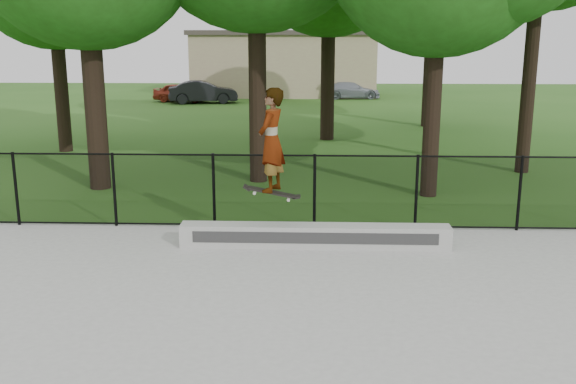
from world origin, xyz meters
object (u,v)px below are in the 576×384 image
Objects in this scene: car_c at (351,90)px; skater_airborne at (271,142)px; grind_ledge at (315,236)px; car_b at (203,92)px; car_a at (181,93)px.

skater_airborne is at bearing 166.49° from car_c.
car_c is 1.75× the size of skater_airborne.
car_b is at bearing 103.64° from grind_ledge.
car_c is 30.89m from skater_airborne.
skater_airborne reaches higher than car_b.
car_a reaches higher than grind_ledge.
skater_airborne is at bearing -176.14° from grind_ledge.
car_c is (8.99, 3.38, -0.12)m from car_b.
grind_ledge is 28.06m from car_b.
car_b is 27.97m from skater_airborne.
car_c is at bearing 85.58° from grind_ledge.
car_b reaches higher than car_c.
car_b is at bearing 102.07° from skater_airborne.
skater_airborne reaches higher than car_c.
car_b is (-6.62, 27.26, 0.40)m from grind_ledge.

